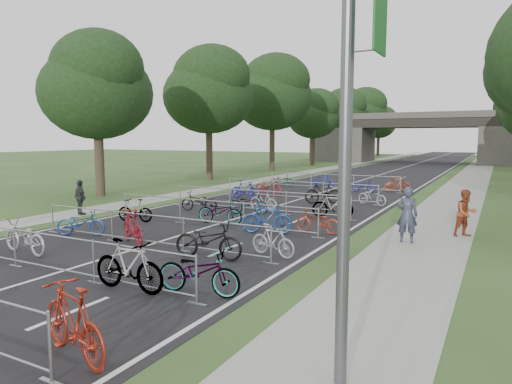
% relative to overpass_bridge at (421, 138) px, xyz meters
% --- Properties ---
extents(road, '(11.00, 140.00, 0.01)m').
position_rel_overpass_bridge_xyz_m(road, '(0.00, -15.00, -3.53)').
color(road, black).
rests_on(road, ground).
extents(sidewalk_right, '(3.00, 140.00, 0.01)m').
position_rel_overpass_bridge_xyz_m(sidewalk_right, '(8.00, -15.00, -3.53)').
color(sidewalk_right, gray).
rests_on(sidewalk_right, ground).
extents(sidewalk_left, '(2.00, 140.00, 0.01)m').
position_rel_overpass_bridge_xyz_m(sidewalk_left, '(-7.50, -15.00, -3.53)').
color(sidewalk_left, gray).
rests_on(sidewalk_left, ground).
extents(lane_markings, '(0.12, 140.00, 0.00)m').
position_rel_overpass_bridge_xyz_m(lane_markings, '(0.00, -15.00, -3.53)').
color(lane_markings, silver).
rests_on(lane_markings, ground).
extents(overpass_bridge, '(31.00, 8.00, 7.05)m').
position_rel_overpass_bridge_xyz_m(overpass_bridge, '(0.00, 0.00, 0.00)').
color(overpass_bridge, '#43413C').
rests_on(overpass_bridge, ground).
extents(lamppost, '(0.61, 0.65, 8.21)m').
position_rel_overpass_bridge_xyz_m(lamppost, '(8.33, -63.00, 0.75)').
color(lamppost, '#4C4C51').
rests_on(lamppost, ground).
extents(tree_left_0, '(6.72, 6.72, 10.25)m').
position_rel_overpass_bridge_xyz_m(tree_left_0, '(-11.39, -49.07, 2.96)').
color(tree_left_0, '#33261C').
rests_on(tree_left_0, ground).
extents(tree_left_1, '(7.56, 7.56, 11.53)m').
position_rel_overpass_bridge_xyz_m(tree_left_1, '(-11.39, -37.07, 3.77)').
color(tree_left_1, '#33261C').
rests_on(tree_left_1, ground).
extents(tree_left_2, '(8.40, 8.40, 12.81)m').
position_rel_overpass_bridge_xyz_m(tree_left_2, '(-11.39, -25.07, 4.58)').
color(tree_left_2, '#33261C').
rests_on(tree_left_2, ground).
extents(tree_left_3, '(6.72, 6.72, 10.25)m').
position_rel_overpass_bridge_xyz_m(tree_left_3, '(-11.39, -13.07, 2.96)').
color(tree_left_3, '#33261C').
rests_on(tree_left_3, ground).
extents(tree_left_4, '(7.56, 7.56, 11.53)m').
position_rel_overpass_bridge_xyz_m(tree_left_4, '(-11.39, -1.07, 3.77)').
color(tree_left_4, '#33261C').
rests_on(tree_left_4, ground).
extents(tree_left_5, '(8.40, 8.40, 12.81)m').
position_rel_overpass_bridge_xyz_m(tree_left_5, '(-11.39, 10.93, 4.58)').
color(tree_left_5, '#33261C').
rests_on(tree_left_5, ground).
extents(tree_left_6, '(6.72, 6.72, 10.25)m').
position_rel_overpass_bridge_xyz_m(tree_left_6, '(-11.39, 22.93, 2.96)').
color(tree_left_6, '#33261C').
rests_on(tree_left_6, ground).
extents(barrier_row_1, '(9.70, 0.08, 1.10)m').
position_rel_overpass_bridge_xyz_m(barrier_row_1, '(0.00, -61.40, -2.99)').
color(barrier_row_1, gray).
rests_on(barrier_row_1, ground).
extents(barrier_row_2, '(9.70, 0.08, 1.10)m').
position_rel_overpass_bridge_xyz_m(barrier_row_2, '(0.00, -57.80, -2.99)').
color(barrier_row_2, gray).
rests_on(barrier_row_2, ground).
extents(barrier_row_3, '(9.70, 0.08, 1.10)m').
position_rel_overpass_bridge_xyz_m(barrier_row_3, '(0.00, -54.00, -2.99)').
color(barrier_row_3, gray).
rests_on(barrier_row_3, ground).
extents(barrier_row_4, '(9.70, 0.08, 1.10)m').
position_rel_overpass_bridge_xyz_m(barrier_row_4, '(0.00, -50.00, -2.99)').
color(barrier_row_4, gray).
rests_on(barrier_row_4, ground).
extents(barrier_row_5, '(9.70, 0.08, 1.10)m').
position_rel_overpass_bridge_xyz_m(barrier_row_5, '(0.00, -45.00, -2.99)').
color(barrier_row_5, gray).
rests_on(barrier_row_5, ground).
extents(barrier_row_6, '(9.70, 0.08, 1.10)m').
position_rel_overpass_bridge_xyz_m(barrier_row_6, '(0.00, -39.00, -2.99)').
color(barrier_row_6, gray).
rests_on(barrier_row_6, ground).
extents(bike_3, '(2.18, 1.15, 1.26)m').
position_rel_overpass_bridge_xyz_m(bike_3, '(4.30, -64.33, -2.90)').
color(bike_3, maroon).
rests_on(bike_3, ground).
extents(bike_5, '(2.13, 0.91, 1.09)m').
position_rel_overpass_bridge_xyz_m(bike_5, '(-2.56, -60.40, -2.99)').
color(bike_5, '#9E9DA5').
rests_on(bike_5, ground).
extents(bike_6, '(2.04, 0.60, 1.22)m').
position_rel_overpass_bridge_xyz_m(bike_6, '(2.73, -61.45, -2.92)').
color(bike_6, gray).
rests_on(bike_6, ground).
extents(bike_7, '(2.13, 0.98, 1.08)m').
position_rel_overpass_bridge_xyz_m(bike_7, '(4.30, -60.88, -2.99)').
color(bike_7, gray).
rests_on(bike_7, ground).
extents(bike_8, '(1.87, 1.33, 0.93)m').
position_rel_overpass_bridge_xyz_m(bike_8, '(-3.19, -57.70, -3.07)').
color(bike_8, navy).
rests_on(bike_8, ground).
extents(bike_9, '(1.99, 1.45, 1.19)m').
position_rel_overpass_bridge_xyz_m(bike_9, '(-0.52, -57.87, -2.94)').
color(bike_9, maroon).
rests_on(bike_9, ground).
extents(bike_10, '(2.22, 1.04, 1.12)m').
position_rel_overpass_bridge_xyz_m(bike_10, '(2.75, -58.22, -2.97)').
color(bike_10, black).
rests_on(bike_10, ground).
extents(bike_11, '(1.68, 0.80, 0.97)m').
position_rel_overpass_bridge_xyz_m(bike_11, '(4.30, -57.07, -3.05)').
color(bike_11, '#95959C').
rests_on(bike_11, ground).
extents(bike_12, '(1.69, 0.76, 0.98)m').
position_rel_overpass_bridge_xyz_m(bike_12, '(-3.38, -54.70, -3.04)').
color(bike_12, gray).
rests_on(bike_12, ground).
extents(bike_13, '(2.04, 0.90, 1.04)m').
position_rel_overpass_bridge_xyz_m(bike_13, '(0.06, -53.39, -3.01)').
color(bike_13, gray).
rests_on(bike_13, ground).
extents(bike_14, '(2.00, 1.07, 1.16)m').
position_rel_overpass_bridge_xyz_m(bike_14, '(2.66, -54.21, -2.96)').
color(bike_14, navy).
rests_on(bike_14, ground).
extents(bike_15, '(1.74, 0.66, 0.90)m').
position_rel_overpass_bridge_xyz_m(bike_15, '(4.30, -53.25, -3.08)').
color(bike_15, maroon).
rests_on(bike_15, ground).
extents(bike_16, '(1.92, 1.09, 0.95)m').
position_rel_overpass_bridge_xyz_m(bike_16, '(-2.66, -51.04, -3.06)').
color(bike_16, black).
rests_on(bike_16, ground).
extents(bike_17, '(1.78, 0.90, 1.03)m').
position_rel_overpass_bridge_xyz_m(bike_17, '(0.15, -49.63, -3.02)').
color(bike_17, '#939198').
rests_on(bike_17, ground).
extents(bike_18, '(1.95, 1.08, 0.97)m').
position_rel_overpass_bridge_xyz_m(bike_18, '(-0.09, -50.68, -3.05)').
color(bike_18, gray).
rests_on(bike_18, ground).
extents(bike_19, '(1.91, 0.95, 1.11)m').
position_rel_overpass_bridge_xyz_m(bike_19, '(3.70, -49.76, -2.98)').
color(bike_19, gray).
rests_on(bike_19, ground).
extents(bike_20, '(1.79, 0.53, 1.07)m').
position_rel_overpass_bridge_xyz_m(bike_20, '(-2.92, -46.04, -3.00)').
color(bike_20, navy).
rests_on(bike_20, ground).
extents(bike_21, '(2.19, 1.16, 1.09)m').
position_rel_overpass_bridge_xyz_m(bike_21, '(-2.42, -43.97, -2.99)').
color(bike_21, maroon).
rests_on(bike_21, ground).
extents(bike_22, '(2.02, 1.41, 1.19)m').
position_rel_overpass_bridge_xyz_m(bike_22, '(1.82, -45.79, -2.94)').
color(bike_22, black).
rests_on(bike_22, ground).
extents(bike_23, '(1.87, 1.26, 0.93)m').
position_rel_overpass_bridge_xyz_m(bike_23, '(4.30, -45.08, -3.07)').
color(bike_23, '#9C9BA2').
rests_on(bike_23, ground).
extents(bike_24, '(1.77, 0.79, 0.90)m').
position_rel_overpass_bridge_xyz_m(bike_24, '(-3.88, -38.92, -3.08)').
color(bike_24, gray).
rests_on(bike_24, ground).
extents(bike_25, '(1.69, 0.79, 0.98)m').
position_rel_overpass_bridge_xyz_m(bike_25, '(-1.02, -38.00, -3.05)').
color(bike_25, navy).
rests_on(bike_25, ground).
extents(bike_26, '(1.82, 1.04, 0.90)m').
position_rel_overpass_bridge_xyz_m(bike_26, '(2.37, -39.62, -3.08)').
color(bike_26, navy).
rests_on(bike_26, ground).
extents(bike_27, '(1.73, 0.50, 1.04)m').
position_rel_overpass_bridge_xyz_m(bike_27, '(4.30, -38.41, -3.01)').
color(bike_27, maroon).
rests_on(bike_27, ground).
extents(pedestrian_a, '(0.74, 0.52, 1.91)m').
position_rel_overpass_bridge_xyz_m(pedestrian_a, '(7.50, -53.25, -2.58)').
color(pedestrian_a, '#2E3145').
rests_on(pedestrian_a, ground).
extents(pedestrian_b, '(1.05, 1.03, 1.71)m').
position_rel_overpass_bridge_xyz_m(pedestrian_b, '(9.20, -51.25, -2.68)').
color(pedestrian_b, brown).
rests_on(pedestrian_b, ground).
extents(pedestrian_c, '(1.03, 0.65, 1.63)m').
position_rel_overpass_bridge_xyz_m(pedestrian_c, '(-6.80, -54.59, -2.72)').
color(pedestrian_c, '#252628').
rests_on(pedestrian_c, ground).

